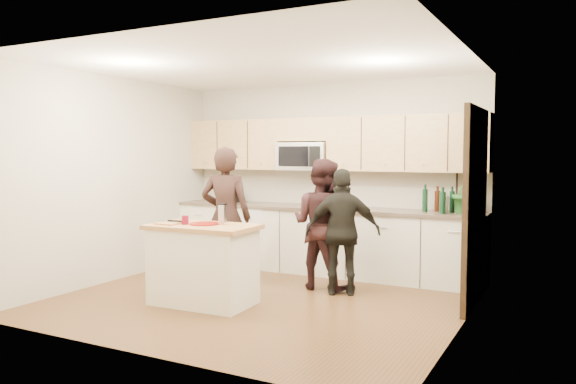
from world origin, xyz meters
The scene contains 21 objects.
floor centered at (0.00, 0.00, 0.00)m, with size 4.50×4.50×0.00m, color brown.
room_shell centered at (0.00, 0.00, 1.73)m, with size 4.52×4.02×2.71m.
back_cabinetry centered at (0.00, 1.69, 0.47)m, with size 4.50×0.66×0.94m.
upper_cabinetry centered at (0.03, 1.83, 1.84)m, with size 4.50×0.33×0.75m.
microwave centered at (-0.31, 1.80, 1.65)m, with size 0.76×0.41×0.40m.
doorway centered at (2.23, 0.90, 1.16)m, with size 0.06×1.25×2.20m.
framed_picture centered at (1.95, 1.98, 1.28)m, with size 0.30×0.03×0.38m.
dish_towel centered at (-0.95, 1.50, 0.80)m, with size 0.34×0.60×0.48m.
island centered at (-0.48, -0.45, 0.45)m, with size 1.23×0.75×0.90m.
red_plate centered at (-0.48, -0.43, 0.91)m, with size 0.33×0.33×0.02m, color maroon.
box_grater centered at (-0.29, -0.35, 1.03)m, with size 0.09×0.05×0.22m.
drink_glass centered at (-0.66, -0.54, 0.95)m, with size 0.08×0.08×0.10m, color maroon.
cutting_board centered at (-0.85, -0.61, 0.91)m, with size 0.25×0.20×0.02m, color tan.
tongs centered at (-0.79, -0.50, 0.93)m, with size 0.27×0.03×0.02m, color black.
knife centered at (-0.87, -0.57, 0.92)m, with size 0.18×0.02×0.01m, color silver.
toaster centered at (-1.53, 1.67, 1.04)m, with size 0.29×0.23×0.21m.
bottle_cluster centered at (1.74, 1.71, 1.10)m, with size 0.70×0.36×0.35m.
orchid centered at (1.95, 1.72, 1.21)m, with size 0.30×0.24×0.54m, color #2C6F2F.
woman_left centered at (-0.72, 0.36, 0.89)m, with size 0.65×0.43×1.78m, color black.
woman_center centered at (0.39, 0.84, 0.81)m, with size 0.79×0.62×1.63m, color black.
woman_right centered at (0.74, 0.68, 0.76)m, with size 0.89×0.37×1.51m, color black.
Camera 1 is at (3.23, -5.53, 1.70)m, focal length 35.00 mm.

